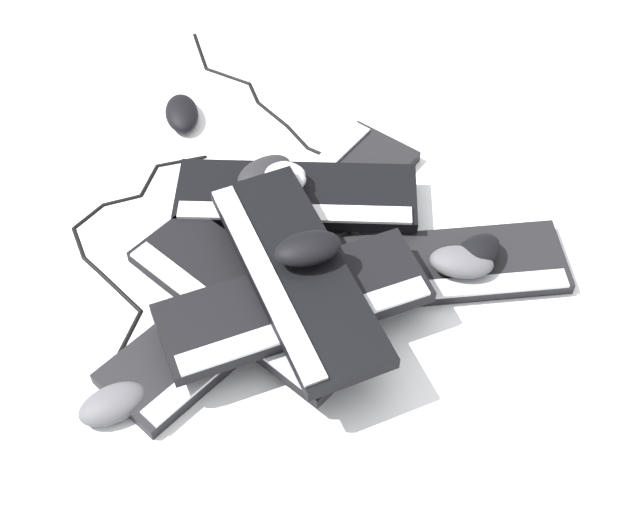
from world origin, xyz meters
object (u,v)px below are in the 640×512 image
object	(u,v)px
keyboard_5	(294,304)
mouse_0	(275,175)
keyboard_4	(247,300)
mouse_7	(308,248)
mouse_3	(476,255)
mouse_1	(264,173)
mouse_5	(182,113)
keyboard_6	(296,273)
mouse_4	(276,183)
mouse_6	(113,404)
keyboard_1	(321,205)
keyboard_3	(296,196)
mouse_2	(461,262)
keyboard_0	(440,269)
keyboard_2	(225,323)

from	to	relation	value
keyboard_5	mouse_0	size ratio (longest dim) A/B	4.01
keyboard_4	mouse_7	bearing A→B (deg)	32.87
mouse_3	mouse_1	bearing A→B (deg)	106.65
mouse_5	mouse_7	world-z (taller)	mouse_7
keyboard_4	keyboard_6	distance (m)	0.10
keyboard_6	mouse_1	bearing A→B (deg)	119.59
mouse_4	mouse_6	world-z (taller)	mouse_4
keyboard_5	keyboard_1	bearing A→B (deg)	96.29
keyboard_1	mouse_0	xyz separation A→B (m)	(-0.08, -0.01, 0.07)
keyboard_6	mouse_7	distance (m)	0.05
keyboard_1	mouse_0	world-z (taller)	mouse_0
keyboard_3	keyboard_5	size ratio (longest dim) A/B	1.05
keyboard_4	mouse_1	world-z (taller)	mouse_1
keyboard_1	mouse_4	bearing A→B (deg)	-160.92
mouse_2	mouse_3	xyz separation A→B (m)	(0.02, 0.02, 0.00)
mouse_7	keyboard_6	bearing A→B (deg)	32.22
mouse_1	keyboard_0	bearing A→B (deg)	113.22
keyboard_3	mouse_7	world-z (taller)	mouse_7
mouse_3	keyboard_0	bearing A→B (deg)	134.01
mouse_2	keyboard_6	bearing A→B (deg)	20.33
keyboard_0	keyboard_5	size ratio (longest dim) A/B	1.05
keyboard_2	keyboard_4	size ratio (longest dim) A/B	1.00
keyboard_4	mouse_4	distance (m)	0.24
keyboard_4	mouse_3	bearing A→B (deg)	28.62
mouse_3	keyboard_3	bearing A→B (deg)	106.43
keyboard_5	mouse_5	bearing A→B (deg)	130.26
keyboard_5	mouse_0	world-z (taller)	mouse_0
keyboard_4	mouse_5	distance (m)	0.51
keyboard_4	mouse_5	bearing A→B (deg)	123.56
mouse_1	mouse_6	size ratio (longest dim) A/B	1.00
keyboard_6	mouse_4	world-z (taller)	keyboard_6
keyboard_1	mouse_4	world-z (taller)	mouse_4
mouse_1	mouse_7	size ratio (longest dim) A/B	1.00
keyboard_0	keyboard_6	xyz separation A→B (m)	(-0.22, -0.14, 0.09)
mouse_2	keyboard_3	bearing A→B (deg)	-21.83
keyboard_6	mouse_0	world-z (taller)	keyboard_6
keyboard_0	mouse_4	size ratio (longest dim) A/B	4.22
keyboard_3	keyboard_4	bearing A→B (deg)	-93.03
keyboard_0	mouse_2	distance (m)	0.05
mouse_2	mouse_3	world-z (taller)	same
keyboard_5	keyboard_4	bearing A→B (deg)	174.37
keyboard_4	keyboard_5	distance (m)	0.09
mouse_6	mouse_5	bearing A→B (deg)	58.14
mouse_0	mouse_1	bearing A→B (deg)	163.69
mouse_1	mouse_3	distance (m)	0.41
keyboard_1	mouse_1	bearing A→B (deg)	-175.65
keyboard_6	keyboard_5	bearing A→B (deg)	-79.35
keyboard_0	mouse_5	distance (m)	0.63
mouse_1	mouse_3	world-z (taller)	mouse_1
mouse_5	mouse_6	xyz separation A→B (m)	(0.14, -0.66, 0.00)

